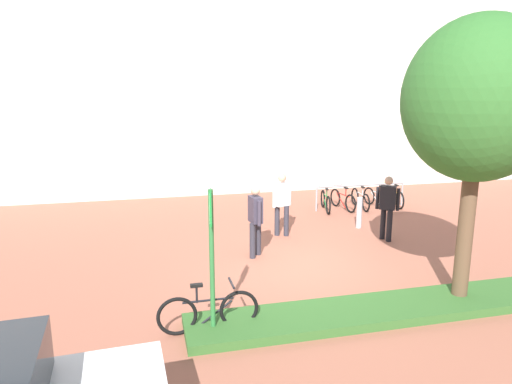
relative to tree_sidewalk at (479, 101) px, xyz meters
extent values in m
plane|color=#9E5B47|center=(-2.42, 2.36, -3.71)|extent=(60.00, 60.00, 0.00)
cube|color=silver|center=(-2.42, 10.75, 1.29)|extent=(28.00, 1.20, 10.00)
cube|color=#336028|center=(-1.62, -0.10, -3.63)|extent=(7.00, 1.10, 0.16)
cylinder|color=brown|center=(0.00, 0.00, -2.36)|extent=(0.28, 0.28, 2.70)
ellipsoid|color=#2D6628|center=(0.00, 0.00, 0.03)|extent=(2.58, 2.58, 2.84)
cylinder|color=#2D7238|center=(-4.65, -0.10, -2.50)|extent=(0.08, 0.08, 2.42)
cube|color=#198C33|center=(-4.65, -0.10, -1.57)|extent=(0.08, 0.36, 0.52)
cube|color=white|center=(-4.65, -0.10, -1.57)|extent=(0.08, 0.30, 0.44)
torus|color=black|center=(-5.22, 0.03, -3.38)|extent=(0.66, 0.07, 0.66)
torus|color=black|center=(-4.20, 0.04, -3.38)|extent=(0.66, 0.07, 0.66)
cylinder|color=black|center=(-4.71, 0.03, -3.16)|extent=(0.84, 0.04, 0.04)
cylinder|color=black|center=(-4.61, 0.03, -3.41)|extent=(0.61, 0.04, 0.44)
cylinder|color=black|center=(-4.89, 0.03, -3.04)|extent=(0.04, 0.04, 0.28)
cube|color=black|center=(-4.89, 0.03, -2.88)|extent=(0.20, 0.08, 0.05)
cylinder|color=black|center=(-4.32, 0.04, -2.90)|extent=(0.04, 0.42, 0.04)
cylinder|color=#99999E|center=(-0.18, 6.94, -3.31)|extent=(0.06, 0.06, 0.80)
cylinder|color=#99999E|center=(2.97, 6.96, -3.31)|extent=(0.06, 0.06, 0.80)
cylinder|color=#99999E|center=(1.39, 6.95, -2.91)|extent=(3.15, 0.09, 0.06)
torus|color=black|center=(0.04, 6.47, -3.41)|extent=(0.17, 0.61, 0.61)
torus|color=black|center=(0.23, 7.39, -3.41)|extent=(0.17, 0.61, 0.61)
cylinder|color=#1E7233|center=(0.13, 6.93, -3.21)|extent=(0.18, 0.76, 0.03)
cylinder|color=#1E7233|center=(0.15, 7.02, -3.44)|extent=(0.14, 0.55, 0.40)
cylinder|color=#1E7233|center=(0.10, 6.76, -3.09)|extent=(0.03, 0.03, 0.26)
cube|color=black|center=(0.10, 6.76, -2.95)|extent=(0.11, 0.19, 0.05)
cylinder|color=#1E7233|center=(0.20, 7.28, -2.97)|extent=(0.39, 0.11, 0.04)
torus|color=black|center=(0.83, 6.50, -3.41)|extent=(0.14, 0.61, 0.61)
torus|color=black|center=(0.70, 7.43, -3.41)|extent=(0.14, 0.61, 0.61)
cylinder|color=red|center=(0.76, 6.96, -3.21)|extent=(0.14, 0.77, 0.03)
cylinder|color=red|center=(0.75, 7.05, -3.44)|extent=(0.11, 0.56, 0.40)
cylinder|color=red|center=(0.79, 6.79, -3.09)|extent=(0.03, 0.03, 0.26)
cube|color=black|center=(0.79, 6.79, -2.95)|extent=(0.10, 0.19, 0.05)
cylinder|color=red|center=(0.71, 7.31, -2.97)|extent=(0.39, 0.09, 0.04)
torus|color=black|center=(1.37, 6.48, -3.41)|extent=(0.09, 0.61, 0.61)
torus|color=black|center=(1.42, 7.41, -3.41)|extent=(0.09, 0.61, 0.61)
cylinder|color=silver|center=(1.39, 6.94, -3.21)|extent=(0.08, 0.77, 0.03)
cylinder|color=silver|center=(1.40, 7.04, -3.44)|extent=(0.07, 0.56, 0.40)
cylinder|color=silver|center=(1.38, 6.78, -3.09)|extent=(0.03, 0.03, 0.26)
cube|color=black|center=(1.38, 6.78, -2.95)|extent=(0.08, 0.19, 0.05)
cylinder|color=silver|center=(1.42, 7.30, -2.97)|extent=(0.39, 0.06, 0.04)
torus|color=black|center=(2.11, 6.45, -3.41)|extent=(0.16, 0.61, 0.61)
torus|color=black|center=(1.94, 7.38, -3.41)|extent=(0.16, 0.61, 0.61)
cylinder|color=silver|center=(2.02, 6.91, -3.21)|extent=(0.17, 0.76, 0.03)
cylinder|color=silver|center=(2.01, 7.00, -3.44)|extent=(0.13, 0.55, 0.40)
cylinder|color=silver|center=(2.05, 6.75, -3.09)|extent=(0.03, 0.03, 0.26)
cube|color=black|center=(2.05, 6.75, -2.95)|extent=(0.11, 0.19, 0.05)
cylinder|color=silver|center=(1.96, 7.27, -2.97)|extent=(0.39, 0.10, 0.04)
torus|color=black|center=(2.62, 6.51, -3.41)|extent=(0.10, 0.61, 0.61)
torus|color=black|center=(2.69, 7.44, -3.41)|extent=(0.10, 0.61, 0.61)
cylinder|color=gold|center=(2.65, 6.98, -3.21)|extent=(0.09, 0.77, 0.03)
cylinder|color=gold|center=(2.66, 7.07, -3.44)|extent=(0.08, 0.56, 0.40)
cylinder|color=gold|center=(2.64, 6.81, -3.09)|extent=(0.03, 0.03, 0.26)
cube|color=black|center=(2.64, 6.81, -2.95)|extent=(0.09, 0.19, 0.05)
cylinder|color=gold|center=(2.68, 7.33, -2.97)|extent=(0.39, 0.07, 0.04)
cylinder|color=#ADADB2|center=(0.33, 4.87, -3.26)|extent=(0.16, 0.16, 0.90)
cylinder|color=black|center=(0.49, 3.78, -3.29)|extent=(0.14, 0.14, 0.85)
cylinder|color=black|center=(0.54, 3.54, -3.29)|extent=(0.14, 0.14, 0.85)
cube|color=black|center=(0.52, 3.66, -2.55)|extent=(0.47, 0.43, 0.62)
cylinder|color=black|center=(0.30, 3.81, -2.58)|extent=(0.09, 0.09, 0.59)
cylinder|color=black|center=(0.73, 3.51, -2.58)|extent=(0.09, 0.09, 0.59)
sphere|color=tan|center=(0.52, 3.66, -2.10)|extent=(0.22, 0.22, 0.22)
cylinder|color=#2D2D38|center=(-3.23, 3.18, -3.29)|extent=(0.14, 0.14, 0.85)
cylinder|color=#2D2D38|center=(-3.04, 3.39, -3.29)|extent=(0.14, 0.14, 0.85)
cube|color=#383342|center=(-3.13, 3.29, -2.55)|extent=(0.29, 0.43, 0.62)
cylinder|color=#383342|center=(-3.10, 3.03, -2.58)|extent=(0.09, 0.09, 0.59)
cylinder|color=#383342|center=(-3.17, 3.54, -2.58)|extent=(0.09, 0.09, 0.59)
sphere|color=tan|center=(-3.13, 3.29, -2.10)|extent=(0.22, 0.22, 0.22)
cylinder|color=#2D2D38|center=(-1.94, 4.65, -3.29)|extent=(0.14, 0.14, 0.85)
cylinder|color=#2D2D38|center=(-2.17, 4.75, -3.29)|extent=(0.14, 0.14, 0.85)
cube|color=white|center=(-2.05, 4.70, -2.55)|extent=(0.46, 0.37, 0.62)
cylinder|color=white|center=(-1.81, 4.79, -2.58)|extent=(0.09, 0.09, 0.59)
cylinder|color=white|center=(-2.30, 4.61, -2.58)|extent=(0.09, 0.09, 0.59)
sphere|color=tan|center=(-2.05, 4.70, -2.10)|extent=(0.22, 0.22, 0.22)
camera|label=1|loc=(-5.59, -6.86, 0.16)|focal=32.24mm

